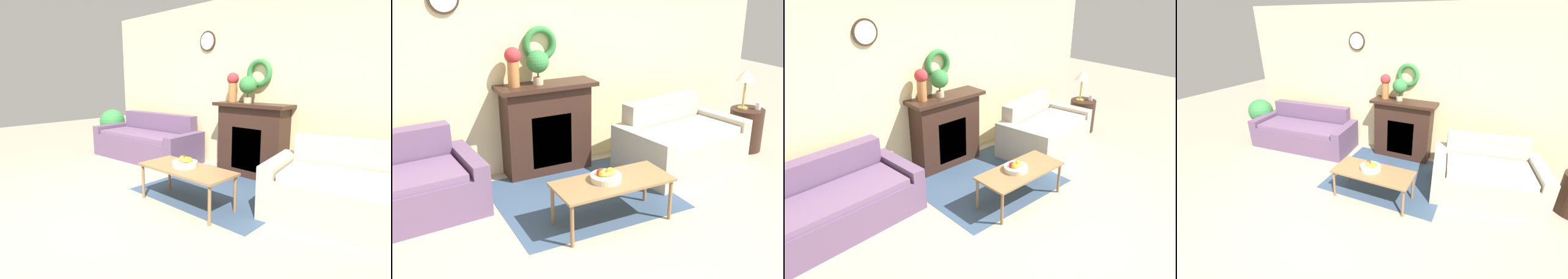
% 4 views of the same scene
% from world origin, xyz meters
% --- Properties ---
extents(ground_plane, '(16.00, 16.00, 0.00)m').
position_xyz_m(ground_plane, '(0.00, 0.00, 0.00)').
color(ground_plane, '#9E937F').
extents(floor_rug, '(1.85, 1.61, 0.01)m').
position_xyz_m(floor_rug, '(0.20, 1.57, 0.00)').
color(floor_rug, '#334760').
rests_on(floor_rug, ground_plane).
extents(wall_back, '(6.80, 0.15, 2.70)m').
position_xyz_m(wall_back, '(-0.00, 2.59, 1.35)').
color(wall_back, beige).
rests_on(wall_back, ground_plane).
extents(fireplace, '(1.19, 0.41, 1.11)m').
position_xyz_m(fireplace, '(0.14, 2.38, 0.56)').
color(fireplace, '#331E16').
rests_on(fireplace, ground_plane).
extents(couch_left, '(2.13, 1.02, 0.82)m').
position_xyz_m(couch_left, '(-1.86, 1.97, 0.29)').
color(couch_left, '#604766').
rests_on(couch_left, ground_plane).
extents(loveseat_right, '(1.67, 1.18, 0.81)m').
position_xyz_m(loveseat_right, '(1.67, 1.75, 0.30)').
color(loveseat_right, '#B2A893').
rests_on(loveseat_right, ground_plane).
extents(coffee_table, '(1.15, 0.51, 0.45)m').
position_xyz_m(coffee_table, '(0.20, 0.92, 0.41)').
color(coffee_table, olive).
rests_on(coffee_table, ground_plane).
extents(fruit_bowl, '(0.30, 0.30, 0.12)m').
position_xyz_m(fruit_bowl, '(0.15, 0.95, 0.50)').
color(fruit_bowl, beige).
rests_on(fruit_bowl, coffee_table).
extents(vase_on_mantel_left, '(0.18, 0.18, 0.45)m').
position_xyz_m(vase_on_mantel_left, '(-0.24, 2.39, 1.37)').
color(vase_on_mantel_left, '#AD6B38').
rests_on(vase_on_mantel_left, fireplace).
extents(potted_plant_on_mantel, '(0.26, 0.26, 0.39)m').
position_xyz_m(potted_plant_on_mantel, '(0.05, 2.37, 1.36)').
color(potted_plant_on_mantel, tan).
rests_on(potted_plant_on_mantel, fireplace).
extents(potted_plant_floor_by_couch, '(0.52, 0.52, 0.83)m').
position_xyz_m(potted_plant_floor_by_couch, '(-3.12, 2.02, 0.53)').
color(potted_plant_floor_by_couch, tan).
rests_on(potted_plant_floor_by_couch, ground_plane).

